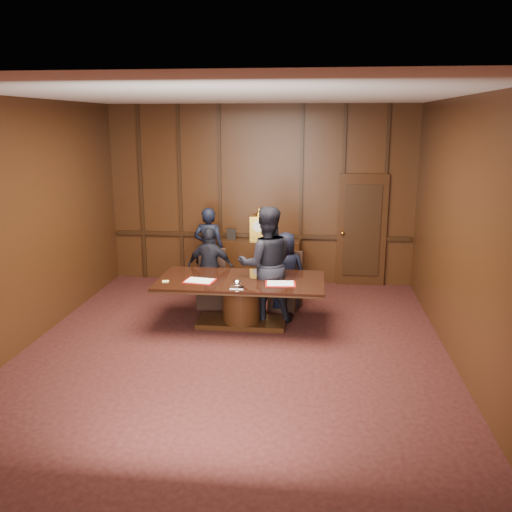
{
  "coord_description": "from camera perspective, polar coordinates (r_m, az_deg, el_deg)",
  "views": [
    {
      "loc": [
        1.1,
        -7.07,
        3.18
      ],
      "look_at": [
        0.15,
        1.38,
        1.05
      ],
      "focal_mm": 38.0,
      "sensor_mm": 36.0,
      "label": 1
    }
  ],
  "objects": [
    {
      "name": "inkstand",
      "position": [
        8.07,
        -2.01,
        -3.0
      ],
      "size": [
        0.2,
        0.14,
        0.12
      ],
      "color": "white",
      "rests_on": "conference_table"
    },
    {
      "name": "notepad",
      "position": [
        8.49,
        -9.5,
        -2.64
      ],
      "size": [
        0.11,
        0.09,
        0.01
      ],
      "primitive_type": "cube",
      "rotation": [
        0.0,
        0.0,
        0.2
      ],
      "color": "#F2D476",
      "rests_on": "conference_table"
    },
    {
      "name": "folder_left",
      "position": [
        8.44,
        -5.95,
        -2.62
      ],
      "size": [
        0.5,
        0.39,
        0.02
      ],
      "rotation": [
        0.0,
        0.0,
        -0.14
      ],
      "color": "maroon",
      "rests_on": "conference_table"
    },
    {
      "name": "room",
      "position": [
        7.43,
        -1.74,
        2.74
      ],
      "size": [
        7.0,
        7.04,
        3.5
      ],
      "color": "black",
      "rests_on": "ground"
    },
    {
      "name": "sideboard",
      "position": [
        10.73,
        0.31,
        -0.49
      ],
      "size": [
        1.6,
        0.45,
        1.54
      ],
      "color": "black",
      "rests_on": "ground"
    },
    {
      "name": "signatory_left",
      "position": [
        9.39,
        -4.83,
        -1.26
      ],
      "size": [
        0.85,
        0.39,
        1.42
      ],
      "primitive_type": "imported",
      "rotation": [
        0.0,
        0.0,
        3.09
      ],
      "color": "black",
      "rests_on": "ground"
    },
    {
      "name": "chair_left",
      "position": [
        9.58,
        -4.7,
        -3.54
      ],
      "size": [
        0.52,
        0.52,
        0.99
      ],
      "rotation": [
        0.0,
        0.0,
        0.08
      ],
      "color": "black",
      "rests_on": "ground"
    },
    {
      "name": "conference_table",
      "position": [
        8.58,
        -1.56,
        -4.07
      ],
      "size": [
        2.62,
        1.32,
        0.76
      ],
      "color": "black",
      "rests_on": "ground"
    },
    {
      "name": "signatory_right",
      "position": [
        9.24,
        3.12,
        -1.65
      ],
      "size": [
        0.74,
        0.55,
        1.37
      ],
      "primitive_type": "imported",
      "rotation": [
        0.0,
        0.0,
        3.33
      ],
      "color": "black",
      "rests_on": "ground"
    },
    {
      "name": "witness_right",
      "position": [
        8.68,
        1.07,
        -0.91
      ],
      "size": [
        1.04,
        0.89,
        1.88
      ],
      "primitive_type": "imported",
      "rotation": [
        0.0,
        0.0,
        3.35
      ],
      "color": "black",
      "rests_on": "ground"
    },
    {
      "name": "chair_right",
      "position": [
        9.42,
        3.16,
        -3.81
      ],
      "size": [
        0.59,
        0.59,
        0.99
      ],
      "rotation": [
        0.0,
        0.0,
        -0.26
      ],
      "color": "black",
      "rests_on": "ground"
    },
    {
      "name": "witness_left",
      "position": [
        10.45,
        -4.97,
        0.81
      ],
      "size": [
        0.6,
        0.41,
        1.59
      ],
      "primitive_type": "imported",
      "rotation": [
        0.0,
        0.0,
        3.09
      ],
      "color": "black",
      "rests_on": "ground"
    },
    {
      "name": "folder_right",
      "position": [
        8.26,
        2.58,
        -2.92
      ],
      "size": [
        0.49,
        0.37,
        0.02
      ],
      "rotation": [
        0.0,
        0.0,
        0.09
      ],
      "color": "maroon",
      "rests_on": "conference_table"
    }
  ]
}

